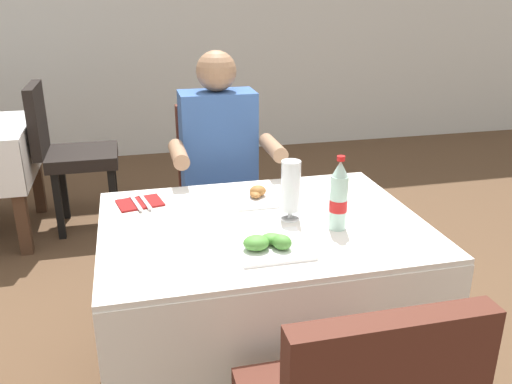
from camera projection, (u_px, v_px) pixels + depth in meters
ground_plane at (263, 383)px, 2.22m from camera, size 11.00×11.00×0.00m
main_dining_table at (262, 263)px, 2.01m from camera, size 1.16×0.87×0.73m
chair_far_diner_seat at (223, 189)px, 2.77m from camera, size 0.44×0.50×0.97m
seated_diner_far at (221, 167)px, 2.61m from camera, size 0.50×0.46×1.26m
plate_near_camera at (270, 244)px, 1.74m from camera, size 0.24×0.24×0.06m
plate_far_diner at (259, 196)px, 2.16m from camera, size 0.22×0.22×0.06m
beer_glass_left at (291, 188)px, 1.94m from camera, size 0.07×0.07×0.22m
cola_bottle_primary at (339, 197)px, 1.86m from camera, size 0.06×0.06×0.27m
napkin_cutlery_set at (140, 203)px, 2.12m from camera, size 0.19×0.20×0.01m
background_chair_right at (67, 148)px, 3.47m from camera, size 0.50×0.44×0.97m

